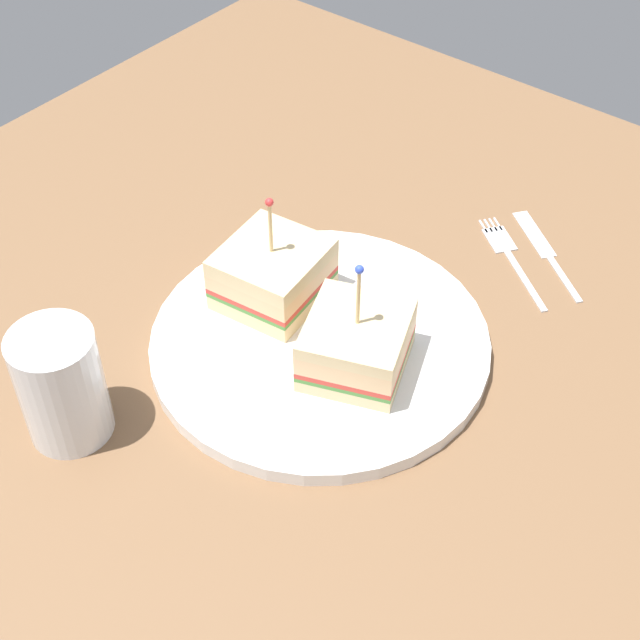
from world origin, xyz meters
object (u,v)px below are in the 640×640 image
(drink_glass, at_px, (63,391))
(fork, at_px, (507,251))
(sandwich_half_back, at_px, (273,274))
(sandwich_half_front, at_px, (357,344))
(plate, at_px, (320,343))
(knife, at_px, (544,248))

(drink_glass, relative_size, fork, 0.85)
(sandwich_half_back, bearing_deg, fork, -32.40)
(sandwich_half_front, xyz_separation_m, fork, (0.21, -0.02, -0.04))
(sandwich_half_back, bearing_deg, sandwich_half_front, -101.22)
(sandwich_half_front, relative_size, fork, 0.93)
(sandwich_half_back, height_order, drink_glass, sandwich_half_back)
(sandwich_half_front, xyz_separation_m, drink_glass, (-0.18, 0.14, 0.00))
(fork, bearing_deg, sandwich_half_back, 147.60)
(drink_glass, xyz_separation_m, fork, (0.39, -0.16, -0.04))
(plate, xyz_separation_m, knife, (0.23, -0.08, -0.00))
(sandwich_half_front, bearing_deg, plate, 80.69)
(sandwich_half_back, relative_size, fork, 0.92)
(knife, bearing_deg, drink_glass, 156.53)
(drink_glass, relative_size, knife, 0.86)
(sandwich_half_front, xyz_separation_m, sandwich_half_back, (0.02, 0.10, 0.00))
(plate, height_order, sandwich_half_front, sandwich_half_front)
(sandwich_half_front, xyz_separation_m, knife, (0.24, -0.04, -0.04))
(plate, xyz_separation_m, sandwich_half_front, (-0.01, -0.04, 0.03))
(plate, relative_size, knife, 2.50)
(sandwich_half_front, distance_m, fork, 0.22)
(drink_glass, height_order, fork, drink_glass)
(plate, bearing_deg, drink_glass, 152.49)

